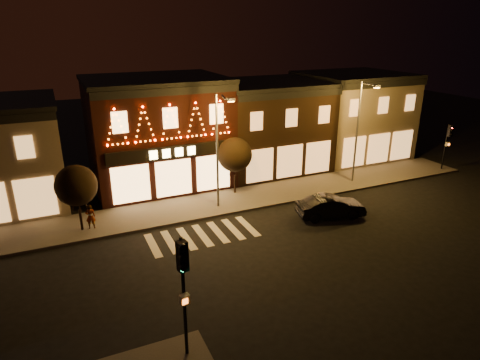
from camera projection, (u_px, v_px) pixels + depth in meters
ground at (228, 268)px, 21.78m from camera, size 120.00×120.00×0.00m
sidewalk_far at (210, 204)px, 29.37m from camera, size 44.00×4.00×0.15m
building_pulp at (158, 132)px, 32.29m from camera, size 10.20×8.34×8.30m
building_right_a at (267, 125)px, 36.10m from camera, size 9.20×8.28×7.50m
building_right_b at (351, 115)px, 39.51m from camera, size 9.20×8.28×7.80m
traffic_signal_near at (183, 277)px, 14.61m from camera, size 0.39×0.52×4.93m
traffic_signal_far at (448, 138)px, 35.37m from camera, size 0.32×0.45×3.94m
streetlamp_mid at (219, 144)px, 27.23m from camera, size 0.74×1.75×7.65m
streetlamp_right at (360, 125)px, 31.88m from camera, size 0.50×1.78×7.81m
tree_left at (76, 186)px, 24.62m from camera, size 2.45×2.45×4.09m
tree_right at (235, 155)px, 30.26m from camera, size 2.51×2.51×4.20m
dark_sedan at (331, 207)px, 27.36m from camera, size 4.64×2.45×1.46m
pedestrian at (91, 217)px, 25.49m from camera, size 0.63×0.48×1.56m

